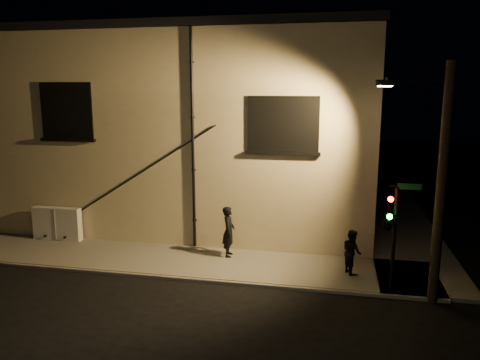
% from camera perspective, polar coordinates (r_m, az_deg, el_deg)
% --- Properties ---
extents(ground, '(90.00, 90.00, 0.00)m').
position_cam_1_polar(ground, '(15.68, -2.25, -12.42)').
color(ground, black).
extents(sidewalk, '(21.00, 16.00, 0.12)m').
position_cam_1_polar(sidewalk, '(19.49, 4.37, -7.47)').
color(sidewalk, slate).
rests_on(sidewalk, ground).
extents(building, '(16.20, 12.23, 8.80)m').
position_cam_1_polar(building, '(23.92, -4.22, 6.62)').
color(building, beige).
rests_on(building, ground).
extents(utility_cabinet, '(2.06, 0.35, 1.36)m').
position_cam_1_polar(utility_cabinet, '(20.73, -21.39, -4.96)').
color(utility_cabinet, silver).
rests_on(utility_cabinet, sidewalk).
extents(pedestrian_a, '(0.53, 0.74, 1.89)m').
position_cam_1_polar(pedestrian_a, '(17.38, -1.39, -6.28)').
color(pedestrian_a, black).
rests_on(pedestrian_a, sidewalk).
extents(pedestrian_b, '(0.83, 0.90, 1.50)m').
position_cam_1_polar(pedestrian_b, '(16.33, 13.48, -8.48)').
color(pedestrian_b, black).
rests_on(pedestrian_b, sidewalk).
extents(traffic_signal, '(1.13, 1.94, 3.36)m').
position_cam_1_polar(traffic_signal, '(14.83, 17.67, -4.59)').
color(traffic_signal, black).
rests_on(traffic_signal, sidewalk).
extents(streetlamp_pole, '(2.02, 1.39, 7.01)m').
position_cam_1_polar(streetlamp_pole, '(14.49, 22.97, 0.20)').
color(streetlamp_pole, black).
rests_on(streetlamp_pole, ground).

